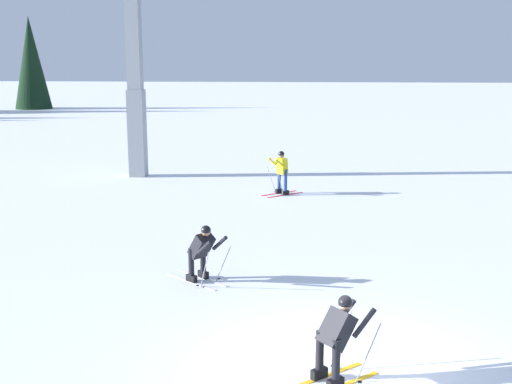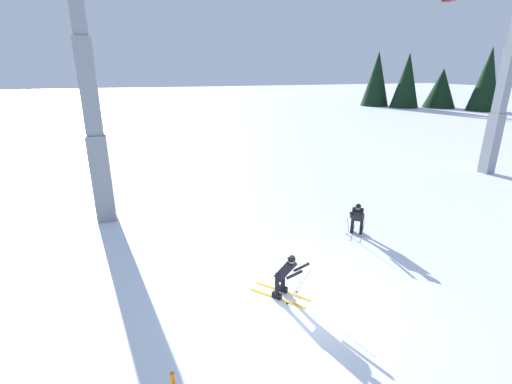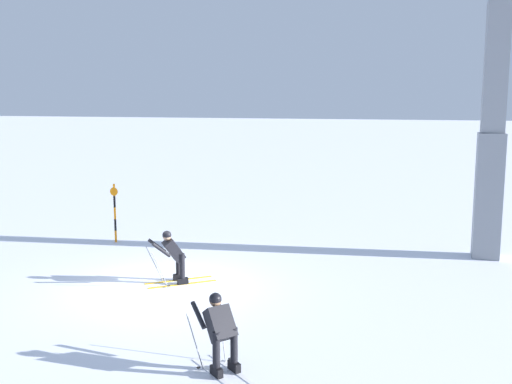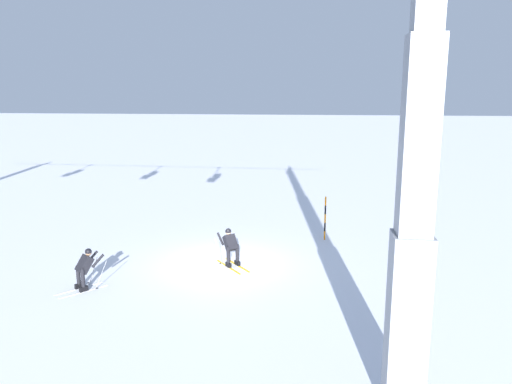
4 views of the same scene
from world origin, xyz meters
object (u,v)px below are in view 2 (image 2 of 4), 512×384
Objects in this scene: skier_distant_downhill at (357,217)px; skier_carving_main at (286,273)px; lift_tower_near at (91,106)px; lift_tower_far at (502,93)px.

skier_carving_main is at bearing -146.59° from skier_distant_downhill.
lift_tower_near reaches higher than skier_carving_main.
lift_tower_far is 7.31× the size of skier_distant_downhill.
lift_tower_near is at bearing 122.75° from skier_carving_main.
skier_carving_main is 5.23m from skier_distant_downhill.
lift_tower_far is at bearing 0.00° from lift_tower_near.
lift_tower_near is 7.31× the size of skier_distant_downhill.
skier_carving_main is 0.14× the size of lift_tower_near.
skier_carving_main is 19.59m from lift_tower_far.
lift_tower_near reaches higher than skier_distant_downhill.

